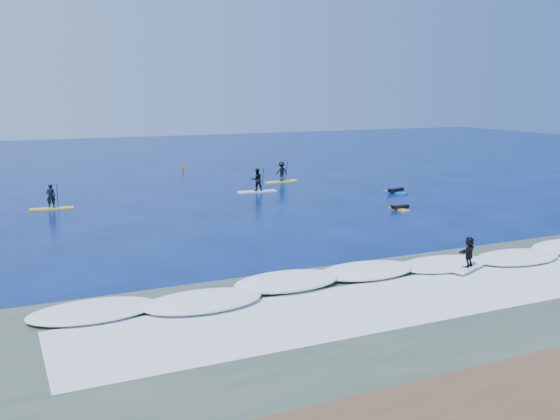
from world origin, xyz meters
name	(u,v)px	position (x,y,z in m)	size (l,w,h in m)	color
ground	(324,227)	(0.00, 0.00, 0.00)	(160.00, 160.00, 0.00)	#031146
shallow_water	(490,295)	(0.00, -14.00, 0.01)	(90.00, 13.00, 0.01)	#314435
breaking_wave	(428,270)	(0.00, -10.00, 0.00)	(40.00, 6.00, 0.30)	white
whitewater	(473,288)	(0.00, -13.00, 0.00)	(34.00, 5.00, 0.02)	silver
sup_paddler_left	(51,200)	(-14.41, 13.13, 0.64)	(2.99, 1.04, 2.05)	yellow
sup_paddler_center	(257,182)	(1.53, 14.02, 0.84)	(3.26, 1.07, 2.25)	white
sup_paddler_right	(282,173)	(5.70, 18.20, 0.84)	(3.15, 1.12, 2.16)	yellow
prone_paddler_near	(399,208)	(7.53, 2.76, 0.13)	(1.48, 1.87, 0.39)	yellow
prone_paddler_far	(395,191)	(11.53, 8.91, 0.16)	(1.77, 2.32, 0.47)	#1760B3
wave_surfer	(469,254)	(1.42, -11.06, 0.85)	(2.13, 1.37, 1.51)	white
marker_buoy	(182,169)	(-0.35, 29.21, 0.30)	(0.28, 0.28, 0.68)	#F45915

